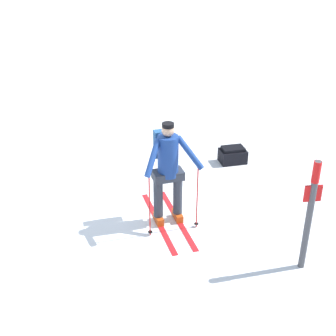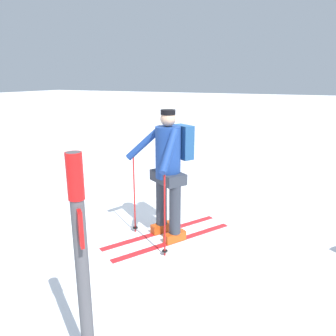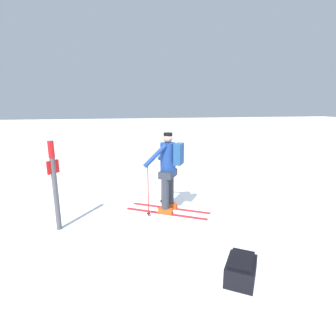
# 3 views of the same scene
# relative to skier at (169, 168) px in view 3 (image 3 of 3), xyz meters

# --- Properties ---
(ground_plane) EXTENTS (80.00, 80.00, 0.00)m
(ground_plane) POSITION_rel_skier_xyz_m (0.74, 0.18, -0.98)
(ground_plane) COLOR white
(skier) EXTENTS (1.77, 1.31, 1.72)m
(skier) POSITION_rel_skier_xyz_m (0.00, 0.00, 0.00)
(skier) COLOR red
(skier) RESTS_ON ground_plane
(dropped_backpack) EXTENTS (0.60, 0.64, 0.33)m
(dropped_backpack) POSITION_rel_skier_xyz_m (0.43, -2.48, -0.82)
(dropped_backpack) COLOR black
(dropped_backpack) RESTS_ON ground_plane
(trail_marker) EXTENTS (0.18, 0.19, 1.67)m
(trail_marker) POSITION_rel_skier_xyz_m (-2.20, -0.38, 0.01)
(trail_marker) COLOR #4C4C51
(trail_marker) RESTS_ON ground_plane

